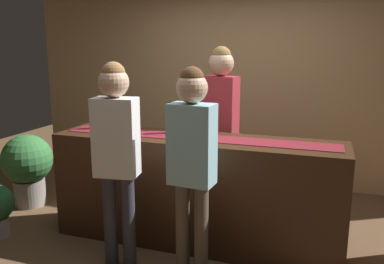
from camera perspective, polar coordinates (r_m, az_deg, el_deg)
name	(u,v)px	position (r m, az deg, el deg)	size (l,w,h in m)	color
ground_plane	(195,240)	(3.91, 0.50, -15.30)	(10.00, 10.00, 0.00)	brown
back_wall	(241,74)	(5.32, 7.01, 8.27)	(6.00, 0.12, 2.90)	tan
bar_counter	(196,190)	(3.71, 0.51, -8.40)	(2.64, 0.60, 1.00)	#3D2314
counter_runner_cloth	(196,137)	(3.56, 0.53, -0.78)	(2.51, 0.28, 0.01)	maroon
wine_bottle_clear	(171,122)	(3.71, -3.11, 1.48)	(0.07, 0.07, 0.30)	#B2C6C1
wine_bottle_amber	(103,117)	(4.04, -12.68, 2.06)	(0.07, 0.07, 0.30)	brown
wine_glass_near_customer	(203,128)	(3.44, 1.56, 0.52)	(0.07, 0.07, 0.14)	silver
wine_glass_mid_counter	(135,121)	(3.81, -8.19, 1.54)	(0.07, 0.07, 0.14)	silver
bartender	(220,113)	(4.06, 4.10, 2.70)	(0.37, 0.26, 1.81)	#26262B
customer_sipping	(192,152)	(2.98, -0.02, -2.92)	(0.36, 0.23, 1.67)	brown
customer_browsing	(116,144)	(3.19, -10.83, -1.75)	(0.36, 0.25, 1.70)	#33333D
potted_plant_tall	(28,165)	(4.92, -22.56, -4.38)	(0.57, 0.57, 0.83)	#9E9389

